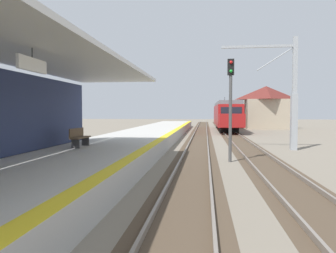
% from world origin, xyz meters
% --- Properties ---
extents(station_platform, '(5.00, 80.00, 0.91)m').
position_xyz_m(station_platform, '(-2.50, 16.00, 0.45)').
color(station_platform, '#B7B5AD').
rests_on(station_platform, ground).
extents(track_pair_nearest_platform, '(2.34, 120.00, 0.16)m').
position_xyz_m(track_pair_nearest_platform, '(1.90, 20.00, 0.05)').
color(track_pair_nearest_platform, '#4C3D2D').
rests_on(track_pair_nearest_platform, ground).
extents(track_pair_middle, '(2.34, 120.00, 0.16)m').
position_xyz_m(track_pair_middle, '(5.30, 20.00, 0.05)').
color(track_pair_middle, '#4C3D2D').
rests_on(track_pair_middle, ground).
extents(approaching_train, '(2.93, 19.60, 4.76)m').
position_xyz_m(approaching_train, '(5.30, 44.87, 2.18)').
color(approaching_train, maroon).
rests_on(approaching_train, ground).
extents(rail_signal_post, '(0.32, 0.34, 5.20)m').
position_xyz_m(rail_signal_post, '(3.68, 16.30, 3.19)').
color(rail_signal_post, '#4C4C4C').
rests_on(rail_signal_post, ground).
extents(catenary_pylon_far_side, '(5.00, 0.40, 7.50)m').
position_xyz_m(catenary_pylon_far_side, '(7.97, 21.91, 3.60)').
color(catenary_pylon_far_side, '#9EA3A8').
rests_on(catenary_pylon_far_side, ground).
extents(platform_bench, '(0.45, 1.60, 0.88)m').
position_xyz_m(platform_bench, '(-3.49, 14.31, 1.37)').
color(platform_bench, brown).
rests_on(platform_bench, station_platform).
extents(distant_trackside_house, '(6.60, 5.28, 6.40)m').
position_xyz_m(distant_trackside_house, '(11.49, 49.54, 3.34)').
color(distant_trackside_house, tan).
rests_on(distant_trackside_house, ground).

